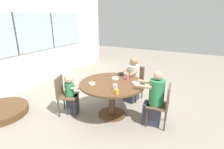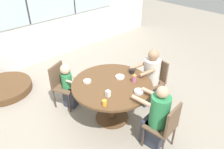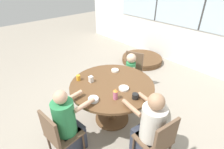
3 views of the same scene
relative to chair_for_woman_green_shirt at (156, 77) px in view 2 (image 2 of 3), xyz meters
name	(u,v)px [view 2 (image 2 of 3)]	position (x,y,z in m)	size (l,w,h in m)	color
ground_plane	(112,118)	(-1.04, 0.15, -0.51)	(16.00, 16.00, 0.00)	gray
wall_back_with_windows	(27,9)	(-1.04, 3.05, 0.91)	(8.40, 0.08, 2.80)	silver
dining_table	(112,91)	(-1.04, 0.15, 0.09)	(1.35, 1.35, 0.76)	brown
chair_for_woman_green_shirt	(156,77)	(0.00, 0.00, 0.00)	(0.45, 0.45, 0.86)	brown
chair_for_man_blue_shirt	(166,124)	(-0.94, -0.90, 0.00)	(0.44, 0.44, 0.86)	brown
chair_for_toddler	(61,82)	(-1.45, 1.11, 0.00)	(0.52, 0.52, 0.86)	brown
person_woman_green_shirt	(150,79)	(-0.16, 0.02, 0.00)	(0.61, 0.38, 1.13)	#333847
person_man_blue_shirt	(156,119)	(-0.95, -0.73, 0.00)	(0.35, 0.56, 1.11)	#333847
person_toddler	(68,86)	(-1.39, 0.97, -0.06)	(0.32, 0.40, 0.91)	#333847
coffee_mug	(132,71)	(-0.55, 0.15, 0.29)	(0.10, 0.09, 0.08)	black
sippy_cup	(134,78)	(-0.73, -0.06, 0.33)	(0.07, 0.07, 0.17)	#CC668C
juice_glass	(105,103)	(-1.50, -0.19, 0.29)	(0.07, 0.07, 0.09)	gold
milk_carton_small	(108,94)	(-1.32, -0.06, 0.30)	(0.06, 0.06, 0.10)	silver
bowl_white_shallow	(139,92)	(-0.91, -0.32, 0.27)	(0.15, 0.15, 0.05)	silver
bowl_cereal	(87,81)	(-1.31, 0.47, 0.26)	(0.13, 0.13, 0.03)	silver
bowl_fruit	(120,77)	(-0.81, 0.19, 0.26)	(0.15, 0.15, 0.03)	white
folded_table_stack	(4,88)	(-2.16, 2.35, -0.43)	(1.16, 1.16, 0.15)	brown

